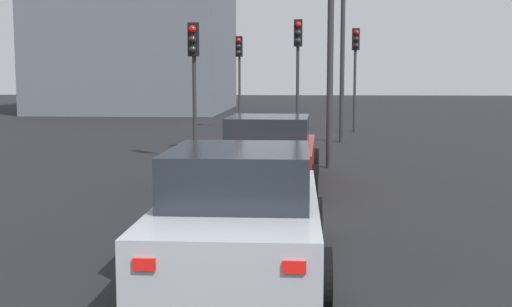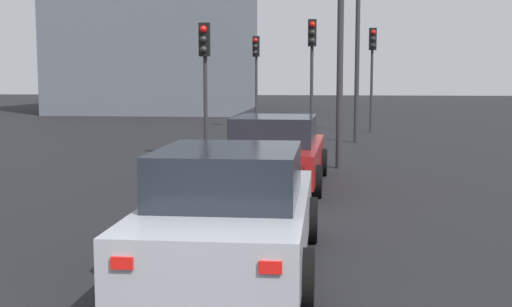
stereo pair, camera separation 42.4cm
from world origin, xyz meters
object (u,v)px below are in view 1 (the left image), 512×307
car_silver_second (241,211)px  traffic_light_far_left (239,62)px  car_red_lead (269,151)px  traffic_light_near_left (194,62)px  street_lamp_far (343,32)px  traffic_light_near_right (356,58)px  traffic_light_far_right (298,55)px

car_silver_second → traffic_light_far_left: traffic_light_far_left is taller
car_red_lead → car_silver_second: 6.38m
car_red_lead → traffic_light_near_left: 4.99m
car_silver_second → car_red_lead: bearing=-0.6°
traffic_light_far_left → street_lamp_far: (-6.07, -4.19, 0.93)m
car_red_lead → traffic_light_near_left: bearing=31.3°
traffic_light_near_left → traffic_light_far_left: bearing=-177.6°
car_red_lead → traffic_light_near_left: traffic_light_near_left is taller
traffic_light_near_left → traffic_light_near_right: 11.32m
car_red_lead → traffic_light_far_right: 9.07m
street_lamp_far → traffic_light_far_right: bearing=120.2°
car_silver_second → traffic_light_far_right: size_ratio=1.07×
car_red_lead → traffic_light_far_right: size_ratio=1.12×
traffic_light_near_left → traffic_light_near_right: (10.06, -5.19, 0.37)m
car_silver_second → traffic_light_far_right: bearing=-2.5°
car_red_lead → traffic_light_far_right: (8.75, -0.57, 2.31)m
car_silver_second → traffic_light_near_right: (20.42, -2.99, 2.36)m
car_red_lead → traffic_light_far_right: bearing=-1.8°
car_silver_second → traffic_light_near_right: bearing=-8.5°
car_red_lead → car_silver_second: (-6.38, 0.05, 0.00)m
traffic_light_far_left → traffic_light_near_left: bearing=6.7°
street_lamp_far → traffic_light_near_left: bearing=142.4°
traffic_light_near_right → traffic_light_far_right: 5.80m
traffic_light_near_right → traffic_light_far_left: traffic_light_near_right is taller
car_red_lead → car_silver_second: size_ratio=1.05×
traffic_light_far_right → street_lamp_far: bearing=116.4°
traffic_light_near_left → traffic_light_far_right: size_ratio=0.89×
traffic_light_far_right → street_lamp_far: (0.91, -1.56, 0.84)m
traffic_light_near_right → traffic_light_far_left: bearing=-117.2°
traffic_light_near_left → traffic_light_far_right: traffic_light_far_right is taller
traffic_light_near_left → street_lamp_far: 7.26m
traffic_light_far_right → street_lamp_far: 1.99m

